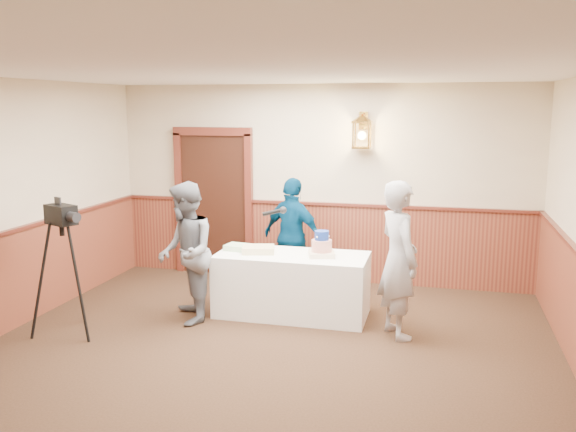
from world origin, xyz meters
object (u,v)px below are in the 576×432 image
object	(u,v)px
sheet_cake_green	(238,247)
tv_camera_rig	(65,277)
baker	(398,260)
tiered_cake	(322,246)
assistant_p	(293,237)
sheet_cake_yellow	(258,249)
interviewer	(186,253)
display_table	(292,285)

from	to	relation	value
sheet_cake_green	tv_camera_rig	world-z (taller)	tv_camera_rig
sheet_cake_green	baker	size ratio (longest dim) A/B	0.17
baker	tv_camera_rig	distance (m)	3.64
tiered_cake	sheet_cake_green	size ratio (longest dim) A/B	1.23
assistant_p	sheet_cake_green	bearing A→B (deg)	79.76
sheet_cake_yellow	tv_camera_rig	size ratio (longest dim) A/B	0.26
tiered_cake	interviewer	size ratio (longest dim) A/B	0.22
sheet_cake_green	assistant_p	world-z (taller)	assistant_p
tiered_cake	baker	distance (m)	0.99
sheet_cake_yellow	interviewer	world-z (taller)	interviewer
tiered_cake	interviewer	xyz separation A→B (m)	(-1.50, -0.52, -0.05)
sheet_cake_yellow	baker	xyz separation A→B (m)	(1.69, -0.36, 0.07)
sheet_cake_yellow	baker	distance (m)	1.73
baker	tiered_cake	bearing A→B (deg)	37.05
sheet_cake_green	tiered_cake	bearing A→B (deg)	-3.05
interviewer	assistant_p	bearing A→B (deg)	117.24
baker	sheet_cake_yellow	bearing A→B (deg)	47.21
tiered_cake	tv_camera_rig	xyz separation A→B (m)	(-2.61, -1.23, -0.22)
interviewer	baker	distance (m)	2.42
tiered_cake	baker	xyz separation A→B (m)	(0.92, -0.38, -0.01)
interviewer	baker	xyz separation A→B (m)	(2.41, 0.14, 0.04)
sheet_cake_green	baker	bearing A→B (deg)	-12.33
tv_camera_rig	baker	bearing A→B (deg)	37.85
interviewer	tiered_cake	bearing A→B (deg)	81.48
sheet_cake_green	interviewer	distance (m)	0.72
interviewer	display_table	bearing A→B (deg)	87.13
tiered_cake	assistant_p	size ratio (longest dim) A/B	0.23
display_table	sheet_cake_green	distance (m)	0.81
baker	tv_camera_rig	size ratio (longest dim) A/B	1.18
sheet_cake_yellow	tv_camera_rig	bearing A→B (deg)	-146.42
tiered_cake	assistant_p	bearing A→B (deg)	123.64
assistant_p	tv_camera_rig	xyz separation A→B (m)	(-2.06, -2.06, -0.13)
tiered_cake	tv_camera_rig	size ratio (longest dim) A/B	0.25
baker	interviewer	bearing A→B (deg)	62.65
sheet_cake_yellow	interviewer	size ratio (longest dim) A/B	0.23
interviewer	baker	size ratio (longest dim) A/B	0.96
baker	tv_camera_rig	xyz separation A→B (m)	(-3.53, -0.86, -0.21)
interviewer	assistant_p	world-z (taller)	interviewer
display_table	interviewer	xyz separation A→B (m)	(-1.14, -0.52, 0.45)
tv_camera_rig	sheet_cake_green	bearing A→B (deg)	63.85
tiered_cake	tv_camera_rig	bearing A→B (deg)	-154.73
assistant_p	sheet_cake_yellow	bearing A→B (deg)	98.03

